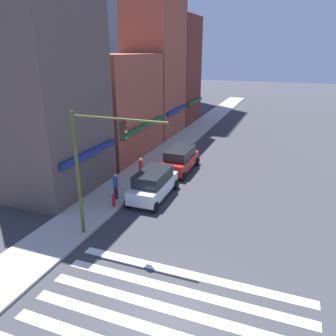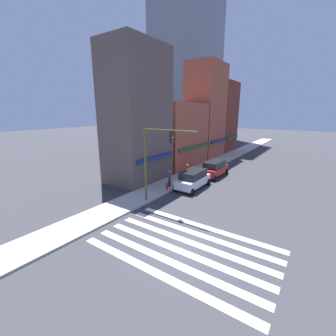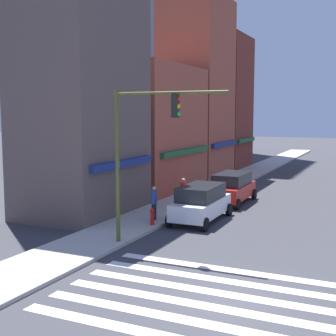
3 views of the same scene
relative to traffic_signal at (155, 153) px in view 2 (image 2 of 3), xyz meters
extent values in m
plane|color=#38383D|center=(-4.04, -5.28, -4.60)|extent=(200.00, 200.00, 0.00)
cube|color=#B2ADA3|center=(-4.04, 2.22, -4.52)|extent=(120.00, 3.00, 0.15)
cube|color=silver|center=(-6.87, -5.28, -4.59)|extent=(0.51, 10.80, 0.01)
cube|color=silver|center=(-5.74, -5.28, -4.59)|extent=(0.51, 10.80, 0.01)
cube|color=silver|center=(-4.60, -5.28, -4.59)|extent=(0.51, 10.80, 0.01)
cube|color=silver|center=(-3.47, -5.28, -4.59)|extent=(0.51, 10.80, 0.01)
cube|color=silver|center=(-2.34, -5.28, -4.59)|extent=(0.51, 10.80, 0.01)
cube|color=silver|center=(-1.20, -5.28, -4.59)|extent=(0.51, 10.80, 0.01)
cube|color=brown|center=(4.70, 6.22, 2.90)|extent=(7.21, 5.00, 15.00)
cube|color=navy|center=(4.70, 3.57, -1.60)|extent=(6.13, 0.30, 0.40)
cube|color=#9E4C38|center=(13.63, 6.22, -0.03)|extent=(9.58, 5.00, 9.14)
cube|color=#1E592D|center=(13.63, 3.57, -1.60)|extent=(8.15, 0.30, 0.40)
cube|color=#9E4C38|center=(22.34, 6.22, 3.34)|extent=(7.22, 5.00, 15.87)
cube|color=navy|center=(22.34, 3.57, -1.60)|extent=(6.14, 0.30, 0.40)
cube|color=maroon|center=(29.48, 6.22, 2.17)|extent=(6.64, 5.00, 13.53)
cube|color=#1E592D|center=(29.48, 3.57, -1.60)|extent=(5.64, 0.30, 0.40)
cube|color=gray|center=(46.81, 24.67, 26.30)|extent=(16.75, 15.91, 61.80)
cylinder|color=#474C1E|center=(0.00, 1.12, -1.22)|extent=(0.18, 0.18, 6.75)
cylinder|color=#474C1E|center=(0.00, -1.36, 1.95)|extent=(0.12, 4.95, 0.12)
cube|color=black|center=(0.00, -1.60, 1.42)|extent=(0.32, 0.24, 0.95)
sphere|color=red|center=(0.00, -1.73, 1.72)|extent=(0.18, 0.18, 0.18)
sphere|color=#EAAD14|center=(0.00, -1.73, 1.42)|extent=(0.18, 0.18, 0.18)
sphere|color=green|center=(0.00, -1.73, 1.12)|extent=(0.18, 0.18, 0.18)
cube|color=white|center=(5.69, -0.58, -3.83)|extent=(4.73, 1.98, 0.85)
cube|color=black|center=(5.69, -0.58, -3.03)|extent=(3.32, 1.80, 0.75)
cylinder|color=black|center=(3.75, 0.37, -4.26)|extent=(0.68, 0.22, 0.68)
cylinder|color=black|center=(3.75, -1.53, -4.26)|extent=(0.68, 0.22, 0.68)
cylinder|color=black|center=(7.63, 0.37, -4.26)|extent=(0.68, 0.22, 0.68)
cylinder|color=black|center=(7.63, -1.53, -4.26)|extent=(0.68, 0.22, 0.68)
cube|color=#B21E19|center=(11.24, -0.58, -3.83)|extent=(4.72, 1.95, 0.85)
cube|color=black|center=(11.24, -0.58, -3.03)|extent=(3.31, 1.78, 0.75)
cylinder|color=black|center=(9.30, 0.37, -4.26)|extent=(0.68, 0.22, 0.68)
cylinder|color=black|center=(9.30, -1.53, -4.26)|extent=(0.68, 0.22, 0.68)
cylinder|color=black|center=(13.18, 0.37, -4.26)|extent=(0.68, 0.22, 0.68)
cylinder|color=black|center=(13.18, -1.53, -4.26)|extent=(0.68, 0.22, 0.68)
cylinder|color=#23232D|center=(7.90, 1.37, -4.02)|extent=(0.26, 0.26, 0.85)
cylinder|color=red|center=(7.90, 1.37, -3.25)|extent=(0.32, 0.32, 0.70)
sphere|color=tan|center=(7.90, 1.37, -2.79)|extent=(0.22, 0.22, 0.22)
cylinder|color=#23232D|center=(4.37, 1.55, -4.02)|extent=(0.26, 0.26, 0.85)
cylinder|color=#2D4C9E|center=(4.37, 1.55, -3.25)|extent=(0.32, 0.32, 0.70)
sphere|color=tan|center=(4.37, 1.55, -2.79)|extent=(0.22, 0.22, 0.22)
cylinder|color=red|center=(3.29, 1.12, -4.12)|extent=(0.20, 0.20, 0.65)
sphere|color=red|center=(3.29, 1.12, -3.72)|extent=(0.24, 0.24, 0.24)
camera|label=1|loc=(-12.92, -8.72, 4.92)|focal=35.00mm
camera|label=2|loc=(-14.54, -11.36, 3.39)|focal=24.00mm
camera|label=3|loc=(-17.22, -9.26, 1.14)|focal=50.00mm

